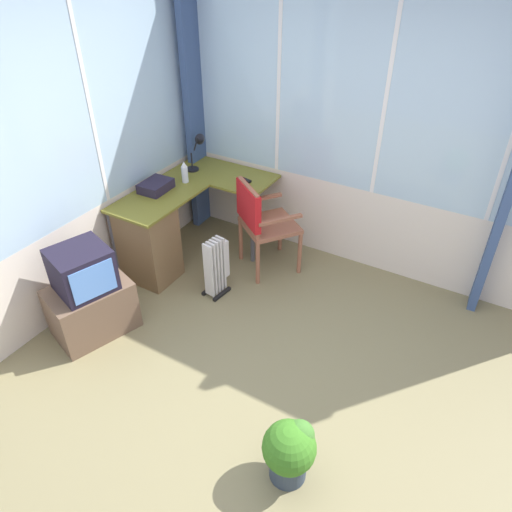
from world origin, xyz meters
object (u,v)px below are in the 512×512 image
Objects in this scene: spray_bottle at (185,172)px; space_heater at (217,266)px; tv_remote at (244,180)px; potted_plant at (290,449)px; paper_tray at (156,186)px; tv_on_stand at (89,297)px; wooden_armchair at (258,216)px; desk at (155,235)px; desk_lamp at (199,147)px.

spray_bottle is 0.37× the size of space_heater.
potted_plant is at bearing -131.98° from tv_remote.
paper_tray is 0.37× the size of tv_on_stand.
wooden_armchair is 1.62× the size of space_heater.
paper_tray is 1.01m from wooden_armchair.
spray_bottle is at bearing 49.58° from potted_plant.
tv_on_stand is at bearing -170.67° from paper_tray.
desk is 3.21× the size of potted_plant.
desk is 2.43m from potted_plant.
paper_tray is (-0.28, 0.13, -0.06)m from spray_bottle.
wooden_armchair is at bearing -71.52° from paper_tray.
paper_tray is 0.97m from space_heater.
desk is 1.02m from tv_remote.
spray_bottle is at bearing 2.28° from tv_on_stand.
spray_bottle is at bearing 54.52° from space_heater.
desk is at bearing 58.89° from potted_plant.
desk_lamp is 0.58m from tv_remote.
spray_bottle reaches higher than space_heater.
tv_remote is at bearing -31.34° from desk.
tv_on_stand reaches higher than potted_plant.
desk_lamp is at bearing -7.25° from paper_tray.
tv_on_stand is at bearing -175.74° from desk.
paper_tray is 0.67× the size of potted_plant.
paper_tray is at bearing 144.59° from tv_remote.
paper_tray reaches higher than desk.
paper_tray reaches higher than potted_plant.
spray_bottle is 0.85m from wooden_armchair.
desk_lamp reaches higher than paper_tray.
tv_remote is 0.86m from paper_tray.
wooden_armchair is (-0.30, -0.86, -0.40)m from desk_lamp.
potted_plant is (-1.28, -1.40, -0.04)m from space_heater.
spray_bottle is at bearing 92.18° from wooden_armchair.
tv_on_stand is at bearing -176.44° from desk_lamp.
tv_on_stand is 1.40× the size of space_heater.
tv_remote is at bearing 37.34° from potted_plant.
desk_lamp is 0.36m from spray_bottle.
paper_tray is (-0.59, 0.62, 0.03)m from tv_remote.
wooden_armchair is (0.54, -0.82, 0.17)m from desk.
tv_on_stand is (-1.73, 0.43, -0.42)m from tv_remote.
space_heater is 1.90m from potted_plant.
spray_bottle is 0.72× the size of paper_tray.
tv_remote is 1.83m from tv_on_stand.
desk is 6.69× the size of spray_bottle.
spray_bottle is 2.78m from potted_plant.
desk_lamp is 1.69× the size of spray_bottle.
desk_lamp is 0.65m from paper_tray.
tv_remote is 0.58m from spray_bottle.
desk is 3.96× the size of desk_lamp.
spray_bottle reaches higher than tv_on_stand.
potted_plant is (-0.34, -2.01, -0.10)m from tv_on_stand.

